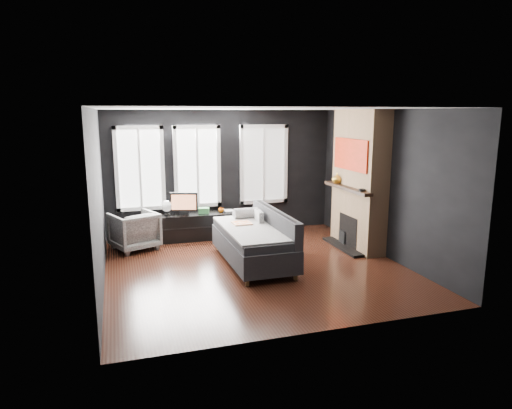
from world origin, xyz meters
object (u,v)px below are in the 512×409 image
object	(u,v)px
armchair	(134,229)
media_console	(199,226)
sofa	(253,238)
monitor	(184,202)
mug	(221,210)
book	(224,205)
mantel_vase	(337,178)

from	to	relation	value
armchair	media_console	world-z (taller)	armchair
sofa	armchair	xyz separation A→B (m)	(-1.97, 1.53, -0.06)
monitor	mug	xyz separation A→B (m)	(0.78, -0.04, -0.21)
media_console	book	size ratio (longest dim) A/B	6.45
mug	book	bearing A→B (deg)	46.73
mug	sofa	bearing A→B (deg)	-85.22
monitor	media_console	bearing A→B (deg)	18.88
mug	book	xyz separation A→B (m)	(0.10, 0.10, 0.07)
sofa	book	world-z (taller)	sofa
media_console	mug	distance (m)	0.59
monitor	mug	size ratio (longest dim) A/B	5.23
sofa	monitor	bearing A→B (deg)	115.75
armchair	mug	world-z (taller)	armchair
monitor	book	distance (m)	0.89
armchair	mug	bearing A→B (deg)	167.55
armchair	mantel_vase	world-z (taller)	mantel_vase
media_console	mantel_vase	xyz separation A→B (m)	(2.66, -1.06, 1.05)
sofa	book	distance (m)	1.96
sofa	armchair	bearing A→B (deg)	141.57
monitor	sofa	bearing A→B (deg)	-46.87
media_console	mantel_vase	bearing A→B (deg)	-19.49
armchair	media_console	bearing A→B (deg)	172.97
armchair	book	xyz separation A→B (m)	(1.91, 0.42, 0.27)
sofa	monitor	distance (m)	2.13
sofa	book	bearing A→B (deg)	91.05
sofa	mantel_vase	world-z (taller)	mantel_vase
sofa	mantel_vase	xyz separation A→B (m)	(2.03, 0.83, 0.86)
sofa	book	size ratio (longest dim) A/B	8.79
monitor	mantel_vase	distance (m)	3.18
monitor	armchair	bearing A→B (deg)	-144.49
sofa	book	xyz separation A→B (m)	(-0.06, 1.95, 0.21)
armchair	mantel_vase	distance (m)	4.16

